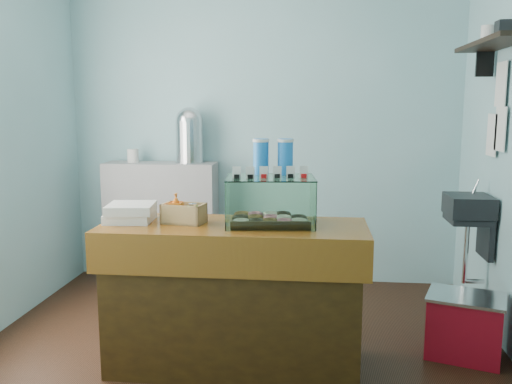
# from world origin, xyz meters

# --- Properties ---
(ground) EXTENTS (3.50, 3.50, 0.00)m
(ground) POSITION_xyz_m (0.00, 0.00, 0.00)
(ground) COLOR black
(ground) RESTS_ON ground
(room_shell) EXTENTS (3.54, 3.04, 2.82)m
(room_shell) POSITION_xyz_m (0.03, 0.01, 1.71)
(room_shell) COLOR #7FB3B9
(room_shell) RESTS_ON ground
(counter) EXTENTS (1.60, 0.60, 0.90)m
(counter) POSITION_xyz_m (0.00, -0.25, 0.46)
(counter) COLOR #3D260B
(counter) RESTS_ON ground
(back_shelf) EXTENTS (1.00, 0.32, 1.10)m
(back_shelf) POSITION_xyz_m (-0.90, 1.32, 0.55)
(back_shelf) COLOR gray
(back_shelf) RESTS_ON ground
(display_case) EXTENTS (0.56, 0.44, 0.51)m
(display_case) POSITION_xyz_m (0.22, -0.18, 1.06)
(display_case) COLOR #372210
(display_case) RESTS_ON counter
(condiment_crate) EXTENTS (0.27, 0.19, 0.18)m
(condiment_crate) POSITION_xyz_m (-0.32, -0.23, 0.96)
(condiment_crate) COLOR tan
(condiment_crate) RESTS_ON counter
(pastry_boxes) EXTENTS (0.31, 0.31, 0.11)m
(pastry_boxes) POSITION_xyz_m (-0.64, -0.22, 0.96)
(pastry_boxes) COLOR silver
(pastry_boxes) RESTS_ON counter
(coffee_urn) EXTENTS (0.27, 0.27, 0.49)m
(coffee_urn) POSITION_xyz_m (-0.63, 1.33, 1.36)
(coffee_urn) COLOR silver
(coffee_urn) RESTS_ON back_shelf
(red_cooler) EXTENTS (0.56, 0.49, 0.41)m
(red_cooler) POSITION_xyz_m (1.46, 0.03, 0.21)
(red_cooler) COLOR #B40E1F
(red_cooler) RESTS_ON ground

